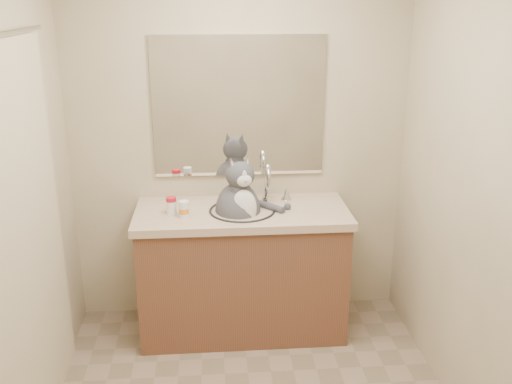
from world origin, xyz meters
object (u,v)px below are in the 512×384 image
Objects in this scene: pill_bottle_redcap at (171,206)px; grey_canister at (184,209)px; cat at (239,207)px; pill_bottle_orange at (184,209)px.

grey_canister is at bearing -11.85° from pill_bottle_redcap.
cat is 0.34m from grey_canister.
pill_bottle_orange is at bearing 174.65° from cat.
pill_bottle_orange is 1.47× the size of grey_canister.
pill_bottle_redcap reaches higher than pill_bottle_orange.
grey_canister is (-0.34, -0.03, 0.01)m from cat.
cat is 8.13× the size of grey_canister.
pill_bottle_redcap is 0.10m from pill_bottle_orange.
grey_canister is at bearing 93.42° from pill_bottle_orange.
pill_bottle_redcap is (-0.42, -0.01, 0.03)m from cat.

